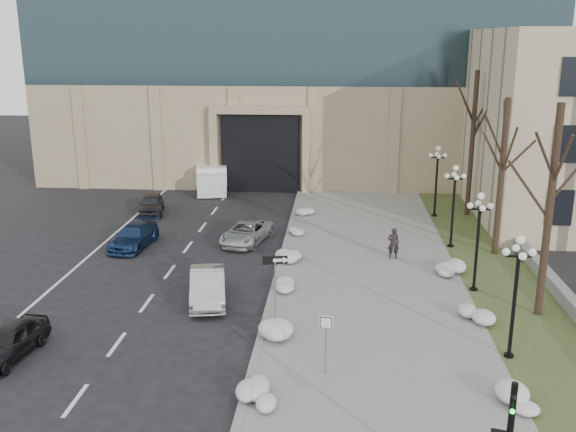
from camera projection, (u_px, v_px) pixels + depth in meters
name	position (u px, v px, depth m)	size (l,w,h in m)	color
sidewalk	(368.00, 276.00, 31.65)	(9.00, 40.00, 0.12)	gray
curb	(278.00, 274.00, 31.99)	(0.30, 40.00, 0.14)	gray
grass_strip	(503.00, 280.00, 31.16)	(4.00, 40.00, 0.10)	#384623
stone_wall	(534.00, 262.00, 32.85)	(0.50, 30.00, 0.70)	slate
car_a	(8.00, 341.00, 23.58)	(1.52, 3.78, 1.29)	black
car_b	(208.00, 286.00, 28.62)	(1.52, 4.37, 1.44)	#ACAEB4
car_c	(134.00, 236.00, 36.19)	(1.76, 4.32, 1.25)	navy
car_d	(246.00, 232.00, 36.96)	(2.02, 4.38, 1.22)	#B8B8B8
car_e	(151.00, 204.00, 43.23)	(1.51, 3.76, 1.28)	#2A2B2F
pedestrian	(393.00, 243.00, 33.83)	(0.62, 0.41, 1.69)	black
box_truck	(212.00, 177.00, 49.94)	(3.37, 6.76, 2.05)	silver
one_way_sign	(279.00, 268.00, 26.14)	(1.08, 0.34, 2.87)	slate
keep_sign	(326.00, 332.00, 21.91)	(0.49, 0.14, 2.30)	slate
snow_clump_b	(259.00, 396.00, 20.59)	(1.10, 1.60, 0.36)	silver
snow_clump_c	(275.00, 332.00, 25.07)	(1.10, 1.60, 0.36)	silver
snow_clump_d	(278.00, 286.00, 29.72)	(1.10, 1.60, 0.36)	silver
snow_clump_e	(287.00, 257.00, 33.71)	(1.10, 1.60, 0.36)	silver
snow_clump_f	(298.00, 232.00, 38.17)	(1.10, 1.60, 0.36)	silver
snow_clump_g	(302.00, 212.00, 42.55)	(1.10, 1.60, 0.36)	silver
snow_clump_h	(522.00, 403.00, 20.18)	(1.10, 1.60, 0.36)	silver
snow_clump_i	(475.00, 316.00, 26.58)	(1.10, 1.60, 0.36)	silver
snow_clump_j	(453.00, 271.00, 31.73)	(1.10, 1.60, 0.36)	silver
lamppost_a	(516.00, 281.00, 22.79)	(1.18, 1.18, 4.76)	black
lamppost_b	(478.00, 229.00, 29.04)	(1.18, 1.18, 4.76)	black
lamppost_c	(454.00, 195.00, 35.28)	(1.18, 1.18, 4.76)	black
lamppost_d	(437.00, 172.00, 41.53)	(1.18, 1.18, 4.76)	black
tree_near	(553.00, 182.00, 25.74)	(3.20, 3.20, 9.00)	black
tree_mid	(503.00, 155.00, 33.51)	(3.20, 3.20, 8.50)	black
tree_far	(474.00, 124.00, 41.02)	(3.20, 3.20, 9.50)	black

